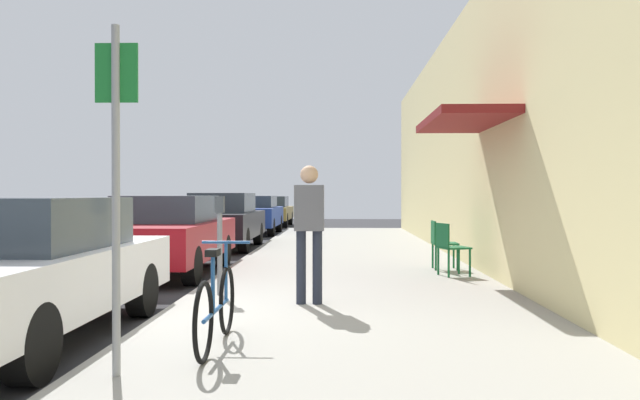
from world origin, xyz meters
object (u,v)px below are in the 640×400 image
object	(u,v)px
parked_car_3	(254,214)
pedestrian_standing	(309,223)
parking_meter	(220,238)
parked_car_2	(222,220)
cafe_chair_0	(449,245)
parked_car_4	(270,211)
parked_car_0	(21,268)
parked_car_1	(167,234)
bicycle_0	(216,307)
cafe_chair_1	(440,241)
street_sign	(116,171)

from	to	relation	value
parked_car_3	pedestrian_standing	distance (m)	15.71
parking_meter	pedestrian_standing	xyz separation A→B (m)	(1.23, -0.68, 0.23)
parked_car_2	cafe_chair_0	size ratio (longest dim) A/B	5.06
parked_car_4	parked_car_0	bearing A→B (deg)	-90.00
parking_meter	parked_car_0	bearing A→B (deg)	-124.39
cafe_chair_0	pedestrian_standing	size ratio (longest dim) A/B	0.51
parked_car_1	cafe_chair_0	size ratio (longest dim) A/B	5.06
parked_car_0	pedestrian_standing	distance (m)	3.23
parking_meter	pedestrian_standing	distance (m)	1.43
parked_car_1	bicycle_0	xyz separation A→B (m)	(2.07, -5.92, -0.26)
parked_car_0	cafe_chair_1	distance (m)	7.21
parked_car_3	cafe_chair_1	xyz separation A→B (m)	(4.96, -11.82, -0.11)
parked_car_0	parked_car_3	xyz separation A→B (m)	(0.00, 17.05, -0.00)
parked_car_4	bicycle_0	xyz separation A→B (m)	(2.07, -23.32, -0.23)
street_sign	cafe_chair_0	world-z (taller)	street_sign
parked_car_3	parked_car_0	bearing A→B (deg)	-90.00
parked_car_3	street_sign	size ratio (longest dim) A/B	1.69
cafe_chair_1	pedestrian_standing	bearing A→B (deg)	-120.88
parked_car_4	parking_meter	size ratio (longest dim) A/B	3.33
parked_car_0	parked_car_2	size ratio (longest dim) A/B	1.00
pedestrian_standing	parked_car_4	bearing A→B (deg)	97.52
parked_car_1	parked_car_2	bearing A→B (deg)	90.00
cafe_chair_0	cafe_chair_1	world-z (taller)	same
parked_car_0	parked_car_4	distance (m)	22.68
parked_car_4	parking_meter	xyz separation A→B (m)	(1.55, -20.42, 0.18)
parked_car_2	pedestrian_standing	xyz separation A→B (m)	(2.78, -9.21, 0.36)
parked_car_4	pedestrian_standing	size ratio (longest dim) A/B	2.59
street_sign	bicycle_0	distance (m)	1.57
cafe_chair_0	parked_car_1	bearing A→B (deg)	168.91
parked_car_4	cafe_chair_0	distance (m)	19.03
parked_car_1	parked_car_3	bearing A→B (deg)	90.00
parked_car_2	cafe_chair_0	bearing A→B (deg)	-52.55
parked_car_3	parked_car_4	world-z (taller)	parked_car_3
bicycle_0	cafe_chair_0	distance (m)	5.73
street_sign	pedestrian_standing	world-z (taller)	street_sign
bicycle_0	pedestrian_standing	bearing A→B (deg)	72.22
parked_car_2	pedestrian_standing	world-z (taller)	pedestrian_standing
parking_meter	bicycle_0	bearing A→B (deg)	-79.80
parked_car_0	parked_car_4	world-z (taller)	parked_car_0
parked_car_3	cafe_chair_0	bearing A→B (deg)	-68.69
pedestrian_standing	bicycle_0	bearing A→B (deg)	-107.78
parked_car_2	cafe_chair_1	size ratio (longest dim) A/B	5.06
parked_car_0	cafe_chair_0	xyz separation A→B (m)	(4.97, 4.31, -0.11)
parking_meter	pedestrian_standing	world-z (taller)	pedestrian_standing
parked_car_2	cafe_chair_0	distance (m)	8.17
street_sign	cafe_chair_0	size ratio (longest dim) A/B	2.99
parked_car_1	parked_car_3	xyz separation A→B (m)	(0.00, 11.76, -0.01)
parked_car_0	parked_car_1	distance (m)	5.29
pedestrian_standing	parked_car_1	bearing A→B (deg)	126.96
street_sign	cafe_chair_0	distance (m)	6.87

